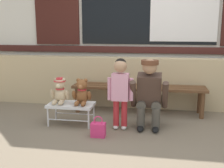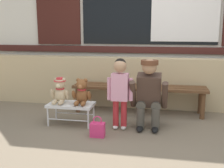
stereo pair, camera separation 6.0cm
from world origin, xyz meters
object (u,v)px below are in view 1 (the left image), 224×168
Objects in this scene: wooden_bench_long at (138,90)px; small_display_bench at (71,106)px; child_standing at (120,86)px; handbag_on_ground at (98,129)px; adult_crouching at (150,93)px; teddy_bear_with_hat at (60,91)px; teddy_bear_plain at (82,93)px.

wooden_bench_long is 1.14m from small_display_bench.
handbag_on_ground is (-0.23, -0.33, -0.50)m from child_standing.
adult_crouching reaches higher than handbag_on_ground.
wooden_bench_long is 2.21× the size of adult_crouching.
teddy_bear_with_hat reaches higher than handbag_on_ground.
child_standing is 3.52× the size of handbag_on_ground.
adult_crouching reaches higher than wooden_bench_long.
teddy_bear_with_hat is at bearing -177.52° from adult_crouching.
adult_crouching is (0.39, 0.12, -0.11)m from child_standing.
teddy_bear_with_hat is at bearing 147.83° from handbag_on_ground.
small_display_bench is 0.67× the size of child_standing.
child_standing is (0.71, -0.07, 0.33)m from small_display_bench.
small_display_bench is at bearing -0.77° from teddy_bear_with_hat.
child_standing is 0.42m from adult_crouching.
small_display_bench is 0.67× the size of adult_crouching.
child_standing reaches higher than teddy_bear_plain.
teddy_bear_with_hat is 0.32m from teddy_bear_plain.
teddy_bear_with_hat is (-0.16, 0.00, 0.21)m from small_display_bench.
small_display_bench is at bearing -141.61° from wooden_bench_long.
teddy_bear_plain reaches higher than wooden_bench_long.
wooden_bench_long is 5.78× the size of teddy_bear_plain.
child_standing reaches higher than adult_crouching.
small_display_bench is at bearing -179.49° from teddy_bear_plain.
wooden_bench_long is 7.72× the size of handbag_on_ground.
handbag_on_ground is (0.48, -0.40, -0.17)m from small_display_bench.
handbag_on_ground is (-0.62, -0.46, -0.38)m from adult_crouching.
teddy_bear_plain is at bearing 128.45° from handbag_on_ground.
child_standing is at bearing -162.41° from adult_crouching.
wooden_bench_long is 1.02m from teddy_bear_plain.
small_display_bench is 0.65m from handbag_on_ground.
adult_crouching is at bearing 2.96° from small_display_bench.
adult_crouching is at bearing 2.48° from teddy_bear_with_hat.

